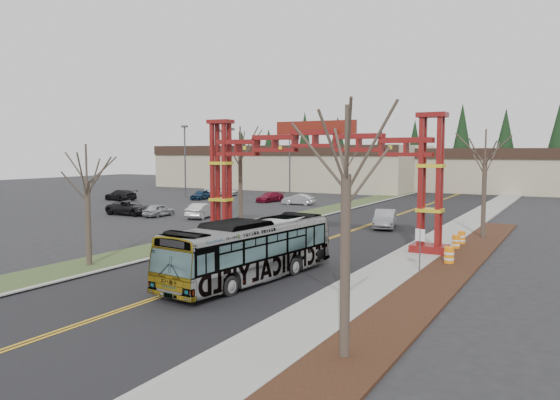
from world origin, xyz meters
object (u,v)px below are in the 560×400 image
Objects in this scene: bare_tree_median_mid at (240,155)px; street_sign at (420,241)px; bare_tree_right_near at (346,176)px; light_pole_far at (290,159)px; light_pole_mid at (185,156)px; gateway_arch at (315,159)px; parked_car_near_b at (202,211)px; parked_car_near_a at (159,210)px; parked_car_far_c at (121,195)px; silver_sedan at (385,219)px; parked_car_near_c at (131,208)px; parked_car_far_b at (221,190)px; light_pole_near at (231,164)px; parked_car_mid_b at (201,195)px; retail_building_east at (537,170)px; parked_car_mid_a at (270,197)px; barrel_south at (449,256)px; parked_car_far_a at (298,199)px; bare_tree_median_near at (87,182)px; barrel_mid at (456,243)px; bare_tree_median_far at (347,163)px; retail_building_west at (293,166)px; barrel_north at (461,238)px; transit_bus at (251,250)px; bare_tree_right_far at (485,160)px.

bare_tree_median_mid is 19.42m from street_sign.
light_pole_far reaches higher than bare_tree_right_near.
light_pole_mid reaches higher than bare_tree_right_near.
gateway_arch is 4.12× the size of parked_car_near_b.
parked_car_near_a is 0.73× the size of parked_car_far_c.
silver_sedan is 26.09m from parked_car_near_c.
bare_tree_right_near is (40.39, -50.92, 5.03)m from parked_car_far_b.
parked_car_mid_b is at bearing 139.08° from light_pole_near.
bare_tree_median_mid is at bearing 134.15° from parked_car_near_b.
parked_car_near_a is 35.40m from light_pole_far.
retail_building_east is 52.68m from silver_sedan.
parked_car_mid_b is 0.48× the size of bare_tree_right_near.
light_pole_mid is (-32.67, 26.35, -0.13)m from gateway_arch.
street_sign is (27.73, -32.01, 1.08)m from parked_car_mid_a.
bare_tree_median_mid is 19.52m from barrel_south.
parked_car_near_c reaches higher than parked_car_far_a.
bare_tree_median_near is 23.45m from barrel_mid.
bare_tree_median_mid reaches higher than bare_tree_median_far.
retail_building_east is 3.75× the size of light_pole_mid.
street_sign is at bearing 31.01° from parked_car_far_a.
parked_car_near_a is (9.36, -46.82, -3.13)m from retail_building_west.
bare_tree_median_mid is (5.87, -21.92, 5.58)m from parked_car_far_a.
light_pole_far is at bearing -86.40° from parked_car_near_a.
parked_car_far_c is at bearing -165.58° from bare_tree_median_far.
parked_car_far_c is 4.84× the size of barrel_south.
parked_car_near_c is 0.75× the size of bare_tree_median_near.
street_sign reaches higher than silver_sedan.
light_pole_far reaches higher than parked_car_near_b.
retail_building_east is 64.94m from parked_car_near_c.
parked_car_near_c is (5.96, -47.23, -3.04)m from retail_building_west.
barrel_north is (-0.83, -57.59, -3.02)m from retail_building_east.
parked_car_far_b is at bearing 127.79° from light_pole_near.
bare_tree_median_near reaches higher than parked_car_mid_b.
retail_building_west is at bearing 0.17° from parked_car_far_b.
bare_tree_median_near is at bearing 99.08° from parked_car_near_b.
parked_car_near_b is 0.85× the size of parked_car_far_b.
transit_bus is at bearing -103.23° from silver_sedan.
barrel_mid is at bearing -53.75° from bare_tree_median_far.
bare_tree_median_near is at bearing -126.51° from silver_sedan.
bare_tree_right_far is at bearing -21.73° from parked_car_mid_a.
light_pole_mid is (-42.67, -35.60, 2.34)m from retail_building_east.
silver_sedan is at bearing 114.13° from street_sign.
light_pole_far is (-16.32, 39.31, -1.00)m from bare_tree_median_mid.
bare_tree_median_far is (22.00, -28.15, 1.39)m from retail_building_west.
bare_tree_median_far is at bearing -116.47° from retail_building_east.
light_pole_mid is (-24.67, 0.55, 0.71)m from bare_tree_median_far.
parked_car_mid_a is 0.48× the size of light_pole_far.
light_pole_far is at bearing 131.63° from barrel_north.
barrel_north is at bearing 72.21° from transit_bus.
light_pole_near reaches higher than bare_tree_right_near.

